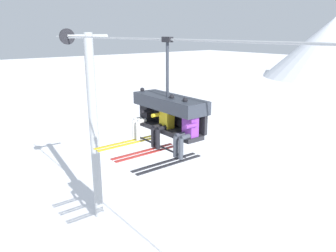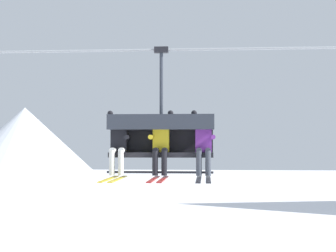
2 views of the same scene
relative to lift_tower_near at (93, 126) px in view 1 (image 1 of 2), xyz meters
name	(u,v)px [view 1 (image 1 of 2)]	position (x,y,z in m)	size (l,w,h in m)	color
mountain_peak_west	(332,48)	(-16.02, 52.13, 1.01)	(22.06, 22.06, 10.23)	white
lift_tower_near	(93,126)	(0.00, 0.00, 0.00)	(0.36, 1.88, 7.87)	#9EA3A8
lift_cable	(241,42)	(7.97, -0.78, 3.49)	(17.93, 0.05, 0.05)	#9EA3A8
chairlift_chair	(170,108)	(5.86, -0.71, 1.90)	(2.11, 0.74, 2.52)	#232328
skier_black	(143,114)	(5.02, -0.92, 1.62)	(0.48, 1.70, 1.34)	black
skier_yellow	(163,121)	(5.87, -0.92, 1.62)	(0.48, 1.70, 1.34)	yellow
skier_purple	(186,129)	(6.70, -0.92, 1.62)	(0.48, 1.70, 1.34)	purple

